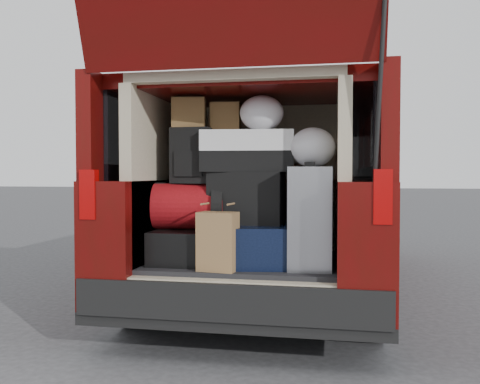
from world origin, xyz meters
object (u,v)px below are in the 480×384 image
Objects in this scene: navy_hardshell at (254,244)px; black_soft_case at (247,198)px; silver_roller at (309,217)px; kraft_bag at (218,241)px; twotone_duffel at (248,152)px; black_hardshell at (187,245)px; backpack at (192,156)px; red_duffel at (190,206)px.

black_soft_case reaches higher than navy_hardshell.
silver_roller is at bearing -19.96° from navy_hardshell.
twotone_duffel is (0.13, 0.34, 0.56)m from kraft_bag.
twotone_duffel reaches higher than black_soft_case.
black_hardshell is 0.40m from kraft_bag.
silver_roller is 1.32× the size of black_soft_case.
kraft_bag is 0.96× the size of backpack.
black_soft_case is (-0.42, 0.11, 0.12)m from silver_roller.
navy_hardshell is at bearing 0.85° from black_hardshell.
navy_hardshell is 1.24× the size of black_soft_case.
silver_roller is 1.05× the size of twotone_duffel.
silver_roller is at bearing -12.70° from black_soft_case.
kraft_bag is at bearing -55.39° from red_duffel.
silver_roller reaches higher than navy_hardshell.
red_duffel is 0.99× the size of black_soft_case.
navy_hardshell is 0.31m from black_soft_case.
backpack is at bearing 137.48° from kraft_bag.
twotone_duffel reaches higher than red_duffel.
twotone_duffel is (0.00, 0.02, 0.31)m from black_soft_case.
black_soft_case reaches higher than black_hardshell.
twotone_duffel reaches higher than black_hardshell.
navy_hardshell is at bearing -51.80° from twotone_duffel.
kraft_bag is (-0.55, -0.22, -0.14)m from silver_roller.
navy_hardshell is 0.94× the size of silver_roller.
red_duffel is (-0.44, 0.01, 0.25)m from navy_hardshell.
red_duffel is 0.34m from backpack.
silver_roller is at bearing 29.88° from kraft_bag.
kraft_bag is 0.44m from red_duffel.
black_soft_case is 0.47m from backpack.
silver_roller is at bearing -22.04° from twotone_duffel.
red_duffel is at bearing -178.46° from twotone_duffel.
navy_hardshell is at bearing 1.49° from backpack.
red_duffel is 0.78× the size of twotone_duffel.
black_hardshell is at bearing 142.67° from kraft_bag.
black_soft_case is at bearing -108.13° from twotone_duffel.
twotone_duffel reaches higher than silver_roller.
kraft_bag is (-0.18, -0.29, 0.05)m from navy_hardshell.
black_hardshell is at bearing 172.42° from navy_hardshell.
black_soft_case is at bearing -3.41° from red_duffel.
backpack is (-0.38, -0.01, 0.28)m from black_soft_case.
black_hardshell is 0.46m from navy_hardshell.
backpack is (-0.43, 0.02, 0.59)m from navy_hardshell.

